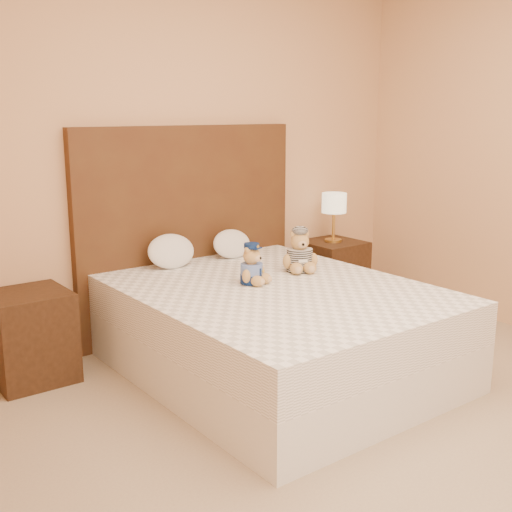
{
  "coord_description": "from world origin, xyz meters",
  "views": [
    {
      "loc": [
        -2.38,
        -1.73,
        1.6
      ],
      "look_at": [
        0.04,
        1.45,
        0.69
      ],
      "focal_mm": 45.0,
      "sensor_mm": 36.0,
      "label": 1
    }
  ],
  "objects_px": {
    "nightstand_left": "(31,336)",
    "nightstand_right": "(332,274)",
    "teddy_prisoner": "(300,251)",
    "lamp": "(334,205)",
    "pillow_right": "(232,242)",
    "pillow_left": "(171,250)",
    "bed": "(276,330)",
    "teddy_police": "(252,264)"
  },
  "relations": [
    {
      "from": "nightstand_right",
      "to": "pillow_left",
      "type": "height_order",
      "value": "pillow_left"
    },
    {
      "from": "bed",
      "to": "pillow_right",
      "type": "distance_m",
      "value": 0.95
    },
    {
      "from": "bed",
      "to": "lamp",
      "type": "bearing_deg",
      "value": 32.62
    },
    {
      "from": "lamp",
      "to": "pillow_left",
      "type": "xyz_separation_m",
      "value": [
        -1.5,
        0.03,
        -0.17
      ]
    },
    {
      "from": "nightstand_right",
      "to": "lamp",
      "type": "bearing_deg",
      "value": 180.0
    },
    {
      "from": "pillow_right",
      "to": "teddy_police",
      "type": "bearing_deg",
      "value": -115.58
    },
    {
      "from": "nightstand_right",
      "to": "teddy_police",
      "type": "distance_m",
      "value": 1.52
    },
    {
      "from": "nightstand_right",
      "to": "pillow_left",
      "type": "bearing_deg",
      "value": 178.86
    },
    {
      "from": "lamp",
      "to": "pillow_left",
      "type": "bearing_deg",
      "value": 178.86
    },
    {
      "from": "nightstand_left",
      "to": "pillow_left",
      "type": "distance_m",
      "value": 1.07
    },
    {
      "from": "teddy_prisoner",
      "to": "pillow_left",
      "type": "xyz_separation_m",
      "value": [
        -0.63,
        0.61,
        -0.02
      ]
    },
    {
      "from": "nightstand_left",
      "to": "nightstand_right",
      "type": "xyz_separation_m",
      "value": [
        2.5,
        0.0,
        0.0
      ]
    },
    {
      "from": "bed",
      "to": "pillow_left",
      "type": "height_order",
      "value": "pillow_left"
    },
    {
      "from": "lamp",
      "to": "teddy_prisoner",
      "type": "bearing_deg",
      "value": -146.25
    },
    {
      "from": "pillow_left",
      "to": "teddy_police",
      "type": "bearing_deg",
      "value": -74.47
    },
    {
      "from": "pillow_right",
      "to": "nightstand_right",
      "type": "bearing_deg",
      "value": -1.72
    },
    {
      "from": "bed",
      "to": "pillow_right",
      "type": "height_order",
      "value": "pillow_right"
    },
    {
      "from": "lamp",
      "to": "nightstand_right",
      "type": "bearing_deg",
      "value": 0.0
    },
    {
      "from": "pillow_left",
      "to": "pillow_right",
      "type": "xyz_separation_m",
      "value": [
        0.51,
        0.0,
        -0.01
      ]
    },
    {
      "from": "nightstand_right",
      "to": "teddy_police",
      "type": "bearing_deg",
      "value": -154.07
    },
    {
      "from": "teddy_police",
      "to": "pillow_left",
      "type": "relative_size",
      "value": 0.72
    },
    {
      "from": "bed",
      "to": "teddy_police",
      "type": "height_order",
      "value": "teddy_police"
    },
    {
      "from": "teddy_police",
      "to": "pillow_right",
      "type": "distance_m",
      "value": 0.74
    },
    {
      "from": "nightstand_left",
      "to": "nightstand_right",
      "type": "bearing_deg",
      "value": 0.0
    },
    {
      "from": "lamp",
      "to": "pillow_right",
      "type": "xyz_separation_m",
      "value": [
        -1.0,
        0.03,
        -0.19
      ]
    },
    {
      "from": "nightstand_right",
      "to": "pillow_right",
      "type": "height_order",
      "value": "pillow_right"
    },
    {
      "from": "lamp",
      "to": "teddy_police",
      "type": "relative_size",
      "value": 1.59
    },
    {
      "from": "pillow_left",
      "to": "pillow_right",
      "type": "height_order",
      "value": "pillow_left"
    },
    {
      "from": "nightstand_left",
      "to": "pillow_right",
      "type": "bearing_deg",
      "value": 1.14
    },
    {
      "from": "lamp",
      "to": "teddy_police",
      "type": "xyz_separation_m",
      "value": [
        -1.32,
        -0.64,
        -0.17
      ]
    },
    {
      "from": "lamp",
      "to": "teddy_prisoner",
      "type": "relative_size",
      "value": 1.41
    },
    {
      "from": "nightstand_left",
      "to": "pillow_left",
      "type": "xyz_separation_m",
      "value": [
        1.0,
        0.03,
        0.4
      ]
    },
    {
      "from": "nightstand_left",
      "to": "nightstand_right",
      "type": "distance_m",
      "value": 2.5
    },
    {
      "from": "teddy_police",
      "to": "pillow_right",
      "type": "relative_size",
      "value": 0.8
    },
    {
      "from": "nightstand_left",
      "to": "teddy_police",
      "type": "bearing_deg",
      "value": -28.44
    },
    {
      "from": "nightstand_right",
      "to": "teddy_prisoner",
      "type": "relative_size",
      "value": 1.94
    },
    {
      "from": "teddy_prisoner",
      "to": "nightstand_right",
      "type": "bearing_deg",
      "value": 57.84
    },
    {
      "from": "nightstand_right",
      "to": "pillow_left",
      "type": "relative_size",
      "value": 1.57
    },
    {
      "from": "teddy_prisoner",
      "to": "pillow_left",
      "type": "bearing_deg",
      "value": 159.75
    },
    {
      "from": "bed",
      "to": "teddy_prisoner",
      "type": "height_order",
      "value": "teddy_prisoner"
    },
    {
      "from": "lamp",
      "to": "pillow_left",
      "type": "height_order",
      "value": "lamp"
    },
    {
      "from": "bed",
      "to": "nightstand_right",
      "type": "distance_m",
      "value": 1.48
    }
  ]
}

